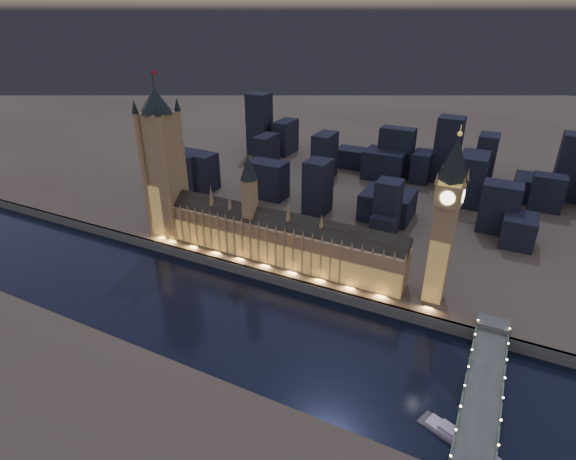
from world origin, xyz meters
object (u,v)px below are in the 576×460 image
at_px(palace_of_westminster, 273,236).
at_px(river_boat, 461,440).
at_px(westminster_bridge, 483,386).
at_px(victoria_tower, 163,158).
at_px(elizabeth_tower, 447,209).

bearing_deg(palace_of_westminster, river_boat, -33.28).
relative_size(westminster_bridge, river_boat, 2.73).
relative_size(palace_of_westminster, victoria_tower, 1.54).
bearing_deg(victoria_tower, elizabeth_tower, -0.00).
bearing_deg(westminster_bridge, palace_of_westminster, 157.51).
bearing_deg(river_boat, elizabeth_tower, 108.17).
distance_m(elizabeth_tower, river_boat, 126.49).
bearing_deg(victoria_tower, palace_of_westminster, -0.11).
xyz_separation_m(palace_of_westminster, elizabeth_tower, (119.31, 0.19, 45.25)).
relative_size(victoria_tower, elizabeth_tower, 1.15).
relative_size(elizabeth_tower, westminster_bridge, 1.01).
bearing_deg(victoria_tower, river_boat, -21.75).
bearing_deg(elizabeth_tower, palace_of_westminster, -179.91).
height_order(elizabeth_tower, river_boat, elizabeth_tower).
distance_m(palace_of_westminster, westminster_bridge, 171.60).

